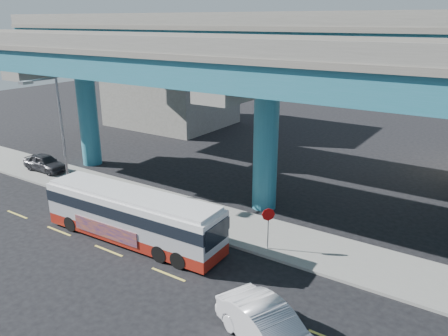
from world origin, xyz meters
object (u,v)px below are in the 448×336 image
Objects in this scene: parked_car at (45,163)px; stop_sign at (268,220)px; street_lamp at (53,118)px; sedan at (269,329)px; transit_bus at (132,215)px.

stop_sign is (20.10, -1.33, 0.94)m from parked_car.
street_lamp reaches higher than stop_sign.
sedan is 24.57m from parked_car.
stop_sign reaches higher than parked_car.
street_lamp is (-8.82, 2.16, 3.72)m from transit_bus.
stop_sign is at bearing 2.76° from street_lamp.
parked_car is (-23.41, 7.43, 0.02)m from sedan.
sedan is at bearing -16.00° from street_lamp.
transit_bus is 14.20m from parked_car.
sedan reaches higher than parked_car.
sedan is (9.88, -3.21, -0.72)m from transit_bus.
transit_bus is 2.14× the size of sedan.
stop_sign reaches higher than sedan.
transit_bus is 10.41m from sedan.
stop_sign is (-3.32, 6.11, 0.96)m from sedan.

